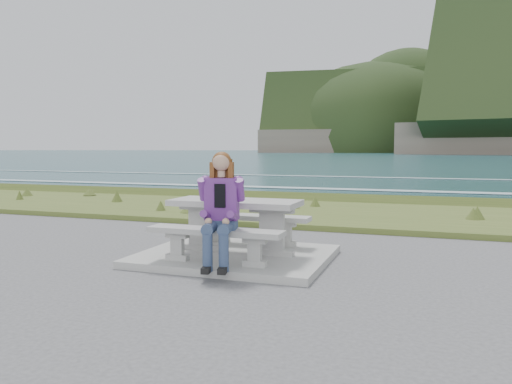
% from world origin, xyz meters
% --- Properties ---
extents(concrete_slab, '(2.60, 2.10, 0.10)m').
position_xyz_m(concrete_slab, '(0.00, 0.00, 0.05)').
color(concrete_slab, '#A3A29D').
rests_on(concrete_slab, ground).
extents(picnic_table, '(1.80, 0.75, 0.75)m').
position_xyz_m(picnic_table, '(0.00, 0.00, 0.68)').
color(picnic_table, '#A3A29D').
rests_on(picnic_table, concrete_slab).
extents(bench_landward, '(1.80, 0.35, 0.45)m').
position_xyz_m(bench_landward, '(0.00, -0.70, 0.45)').
color(bench_landward, '#A3A29D').
rests_on(bench_landward, concrete_slab).
extents(bench_seaward, '(1.80, 0.35, 0.45)m').
position_xyz_m(bench_seaward, '(0.00, 0.70, 0.45)').
color(bench_seaward, '#A3A29D').
rests_on(bench_seaward, concrete_slab).
extents(grass_verge, '(160.00, 4.50, 0.22)m').
position_xyz_m(grass_verge, '(0.00, 5.00, 0.00)').
color(grass_verge, '#405720').
rests_on(grass_verge, ground).
extents(shore_drop, '(160.00, 0.80, 2.20)m').
position_xyz_m(shore_drop, '(0.00, 7.90, 0.00)').
color(shore_drop, brown).
rests_on(shore_drop, ground).
extents(ocean, '(1600.00, 1600.00, 0.09)m').
position_xyz_m(ocean, '(0.00, 25.09, -1.74)').
color(ocean, '#1B454D').
rests_on(ocean, ground).
extents(seated_woman, '(0.53, 0.77, 1.43)m').
position_xyz_m(seated_woman, '(0.13, -0.83, 0.63)').
color(seated_woman, navy).
rests_on(seated_woman, concrete_slab).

